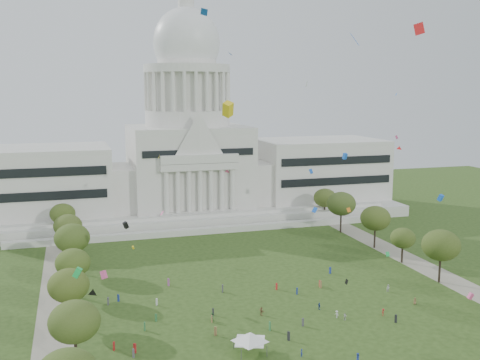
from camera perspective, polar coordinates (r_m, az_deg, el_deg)
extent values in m
plane|color=#2B4517|center=(117.24, 6.62, -15.10)|extent=(400.00, 400.00, 0.00)
cube|color=silver|center=(221.98, -5.26, -2.86)|extent=(160.00, 60.00, 4.00)
cube|color=silver|center=(190.82, -3.24, -5.13)|extent=(130.00, 3.00, 2.00)
cube|color=silver|center=(198.02, -3.79, -4.16)|extent=(140.00, 3.00, 5.00)
cube|color=silver|center=(214.67, -19.78, -0.25)|extent=(50.00, 34.00, 22.00)
cube|color=silver|center=(235.81, 7.95, 1.01)|extent=(50.00, 34.00, 22.00)
cube|color=silver|center=(213.49, -12.25, -0.78)|extent=(12.00, 26.00, 16.00)
cube|color=silver|center=(224.17, 1.64, -0.10)|extent=(12.00, 26.00, 16.00)
cube|color=silver|center=(218.25, -5.26, 1.20)|extent=(44.00, 38.00, 28.00)
cube|color=silver|center=(198.44, -4.11, 1.35)|extent=(28.00, 3.00, 2.40)
cube|color=black|center=(197.40, -20.05, -0.45)|extent=(46.00, 0.40, 11.00)
cube|color=black|center=(220.20, 9.83, 0.91)|extent=(46.00, 0.40, 11.00)
cylinder|color=silver|center=(216.43, -5.34, 6.29)|extent=(32.00, 32.00, 6.00)
cylinder|color=silver|center=(216.17, -5.38, 8.94)|extent=(28.00, 28.00, 14.00)
cylinder|color=silver|center=(216.32, -5.41, 11.19)|extent=(32.40, 32.40, 3.00)
cylinder|color=silver|center=(216.59, -5.43, 12.65)|extent=(22.00, 22.00, 8.00)
ellipsoid|color=silver|center=(216.87, -5.45, 13.70)|extent=(25.00, 25.00, 26.20)
cylinder|color=silver|center=(218.37, -5.51, 17.23)|extent=(6.00, 6.00, 5.00)
cube|color=gray|center=(136.60, -18.13, -11.90)|extent=(8.00, 160.00, 0.04)
cube|color=gray|center=(164.22, 18.03, -8.31)|extent=(8.00, 160.00, 0.04)
cylinder|color=black|center=(105.03, -16.32, -16.70)|extent=(0.56, 0.56, 5.75)
ellipsoid|color=#394F1A|center=(102.56, -16.47, -13.63)|extent=(8.86, 8.86, 7.25)
cylinder|color=black|center=(123.70, -16.90, -12.74)|extent=(0.56, 0.56, 5.47)
ellipsoid|color=#3D4F16|center=(121.70, -17.02, -10.21)|extent=(8.42, 8.42, 6.89)
cylinder|color=black|center=(151.47, 19.61, -8.65)|extent=(0.56, 0.56, 6.20)
ellipsoid|color=#324614|center=(149.66, 19.75, -6.25)|extent=(9.55, 9.55, 7.82)
cylinder|color=black|center=(139.32, -16.52, -10.26)|extent=(0.56, 0.56, 5.27)
ellipsoid|color=#395218|center=(137.60, -16.62, -8.06)|extent=(8.12, 8.12, 6.65)
cylinder|color=black|center=(165.17, 16.14, -7.30)|extent=(0.56, 0.56, 4.56)
ellipsoid|color=#324715|center=(163.89, 16.22, -5.68)|extent=(7.01, 7.01, 5.74)
cylinder|color=black|center=(156.82, -16.59, -7.93)|extent=(0.56, 0.56, 6.03)
ellipsoid|color=#334B17|center=(155.10, -16.70, -5.66)|extent=(9.29, 9.29, 7.60)
cylinder|color=black|center=(177.87, 13.52, -5.78)|extent=(0.56, 0.56, 5.97)
ellipsoid|color=#3A4D17|center=(176.37, 13.60, -3.80)|extent=(9.19, 9.19, 7.52)
cylinder|color=black|center=(174.79, -17.01, -6.29)|extent=(0.56, 0.56, 5.41)
ellipsoid|color=#3F4F1D|center=(173.40, -17.09, -4.46)|extent=(8.33, 8.33, 6.81)
cylinder|color=black|center=(194.32, 10.20, -4.34)|extent=(0.56, 0.56, 6.37)
ellipsoid|color=#33471B|center=(192.87, 10.26, -2.39)|extent=(9.82, 9.82, 8.03)
cylinder|color=black|center=(192.39, -17.50, -4.92)|extent=(0.56, 0.56, 5.32)
ellipsoid|color=#344915|center=(191.14, -17.59, -3.29)|extent=(8.19, 8.19, 6.70)
cylinder|color=black|center=(211.15, 8.59, -3.34)|extent=(0.56, 0.56, 5.47)
ellipsoid|color=#394818|center=(209.98, 8.62, -1.80)|extent=(8.42, 8.42, 6.89)
cylinder|color=#4C4C4C|center=(105.23, 0.13, -17.34)|extent=(0.12, 0.12, 2.18)
cylinder|color=#4C4C4C|center=(106.61, 2.75, -16.98)|extent=(0.12, 0.12, 2.18)
cylinder|color=#4C4C4C|center=(109.44, -0.65, -16.25)|extent=(0.12, 0.12, 2.18)
cylinder|color=#4C4C4C|center=(110.77, 1.87, -15.93)|extent=(0.12, 0.12, 2.18)
cube|color=white|center=(107.47, 1.03, -16.05)|extent=(6.82, 6.82, 0.17)
pyramid|color=white|center=(107.07, 1.03, -15.59)|extent=(9.54, 9.54, 1.75)
imported|color=olive|center=(135.81, 17.35, -11.65)|extent=(0.91, 0.82, 1.56)
imported|color=silver|center=(141.91, 14.84, -10.57)|extent=(0.97, 0.72, 1.79)
imported|color=silver|center=(124.58, 9.80, -13.28)|extent=(0.70, 1.09, 1.56)
imported|color=silver|center=(123.67, 10.60, -13.47)|extent=(0.86, 1.06, 1.58)
imported|color=olive|center=(124.05, 2.19, -13.18)|extent=(1.21, 1.82, 1.82)
imported|color=navy|center=(106.87, 11.87, -17.24)|extent=(0.70, 0.95, 1.76)
imported|color=navy|center=(107.29, 6.26, -17.05)|extent=(0.63, 0.68, 1.51)
imported|color=#33723F|center=(121.48, -2.85, -13.70)|extent=(1.00, 0.85, 1.75)
imported|color=#B21E1E|center=(127.61, 14.35, -12.88)|extent=(1.01, 1.13, 1.57)
imported|color=navy|center=(128.19, 8.05, -12.57)|extent=(0.54, 0.95, 1.59)
cube|color=#B21E1E|center=(111.46, -12.69, -16.14)|extent=(0.42, 0.51, 1.67)
cube|color=#26262B|center=(113.08, 4.96, -15.52)|extent=(0.47, 0.56, 1.81)
cube|color=navy|center=(151.90, 9.15, -9.05)|extent=(0.50, 0.35, 1.78)
cube|color=#33723F|center=(118.38, -9.67, -14.44)|extent=(0.38, 0.53, 1.82)
cube|color=silver|center=(130.55, -8.47, -12.16)|extent=(0.47, 0.50, 1.62)
cube|color=#4C4C51|center=(108.07, -10.78, -16.91)|extent=(0.38, 0.50, 1.71)
cube|color=#994C8C|center=(142.29, -7.28, -10.25)|extent=(0.47, 0.58, 1.88)
cube|color=navy|center=(134.40, -12.26, -11.63)|extent=(0.48, 0.52, 1.67)
cube|color=#33723F|center=(117.02, 3.05, -14.60)|extent=(0.35, 0.51, 1.84)
cube|color=olive|center=(141.15, 8.19, -10.46)|extent=(0.48, 0.31, 1.77)
cube|color=#B21E1E|center=(142.06, 8.10, -10.37)|extent=(0.30, 0.44, 1.58)
cube|color=#26262B|center=(124.75, 15.55, -13.42)|extent=(0.51, 0.54, 1.73)
cube|color=#4C4C51|center=(136.96, -1.78, -10.96)|extent=(0.47, 0.58, 1.90)
cube|color=olive|center=(114.82, -2.51, -15.09)|extent=(0.56, 0.53, 1.80)
cube|color=#4C4C51|center=(119.52, 6.41, -14.16)|extent=(0.53, 0.43, 1.72)
cube|color=olive|center=(120.73, -2.88, -13.90)|extent=(0.31, 0.44, 1.56)
cube|color=navy|center=(136.41, 5.81, -11.16)|extent=(0.47, 0.49, 1.59)
cube|color=#B21E1E|center=(138.88, 3.74, -10.74)|extent=(0.34, 0.48, 1.66)
cube|color=#26262B|center=(124.25, -2.75, -13.22)|extent=(0.28, 0.42, 1.54)
cube|color=#B21E1E|center=(109.65, -10.65, -16.46)|extent=(0.57, 0.56, 1.86)
cube|color=#33723F|center=(122.33, -8.53, -13.66)|extent=(0.50, 0.43, 1.63)
cube|color=#4C4C51|center=(132.81, -13.25, -11.89)|extent=(0.44, 0.55, 1.81)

